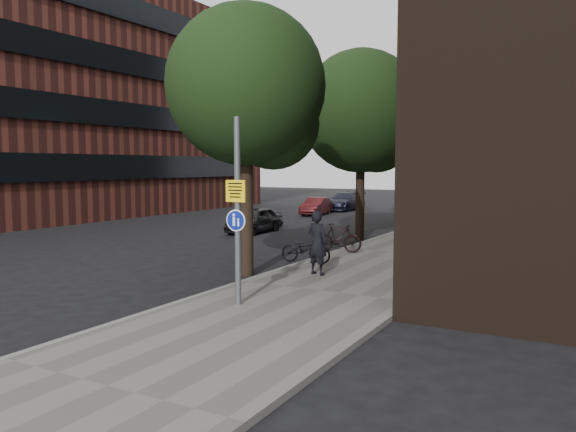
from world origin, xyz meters
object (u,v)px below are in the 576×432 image
Objects in this scene: parked_car_near at (255,220)px; parked_bike_facade_near at (443,251)px; signpost at (238,211)px; pedestrian at (317,243)px.

parked_bike_facade_near is at bearing -27.12° from parked_car_near.
signpost reaches higher than parked_car_near.
parked_bike_facade_near is (2.71, 6.92, -1.59)m from signpost.
parked_car_near is (-9.88, 5.03, 0.04)m from parked_bike_facade_near.
signpost is 2.27× the size of pedestrian.
parked_bike_facade_near is 11.09m from parked_car_near.
pedestrian is 0.51× the size of parked_car_near.
parked_car_near is (-7.18, 11.95, -1.55)m from signpost.
parked_bike_facade_near is (2.67, 3.11, -0.45)m from pedestrian.
parked_car_near is (-7.21, 8.14, -0.41)m from pedestrian.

